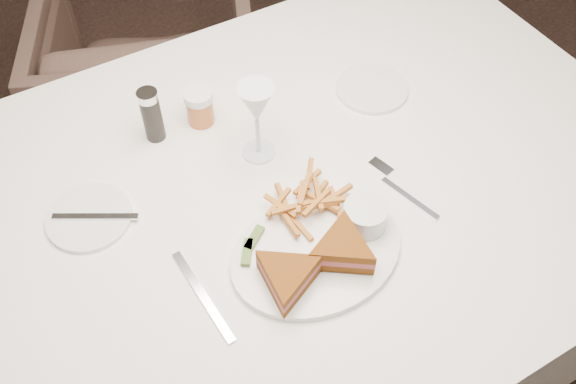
# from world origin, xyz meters

# --- Properties ---
(table) EXTENTS (1.69, 1.23, 0.75)m
(table) POSITION_xyz_m (-0.20, 0.19, 0.38)
(table) COLOR white
(table) RESTS_ON ground
(chair_far) EXTENTS (0.81, 0.78, 0.67)m
(chair_far) POSITION_xyz_m (-0.25, 1.12, 0.34)
(chair_far) COLOR #44312A
(chair_far) RESTS_ON ground
(table_setting) EXTENTS (0.81, 0.58, 0.18)m
(table_setting) POSITION_xyz_m (-0.20, 0.12, 0.79)
(table_setting) COLOR white
(table_setting) RESTS_ON table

